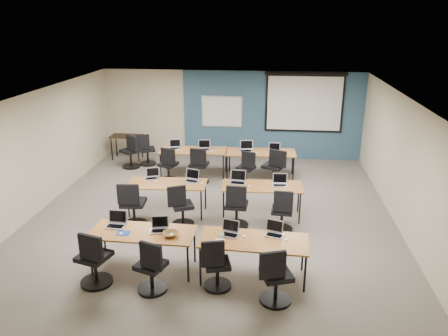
# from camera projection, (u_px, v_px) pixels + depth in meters

# --- Properties ---
(floor) EXTENTS (8.00, 9.00, 0.02)m
(floor) POSITION_uv_depth(u_px,v_px,m) (212.00, 216.00, 9.81)
(floor) COLOR #6B6354
(floor) RESTS_ON ground
(ceiling) EXTENTS (8.00, 9.00, 0.02)m
(ceiling) POSITION_uv_depth(u_px,v_px,m) (211.00, 97.00, 8.91)
(ceiling) COLOR white
(ceiling) RESTS_ON ground
(wall_back) EXTENTS (8.00, 0.04, 2.70)m
(wall_back) POSITION_uv_depth(u_px,v_px,m) (232.00, 115.00, 13.58)
(wall_back) COLOR beige
(wall_back) RESTS_ON ground
(wall_front) EXTENTS (8.00, 0.04, 2.70)m
(wall_front) POSITION_uv_depth(u_px,v_px,m) (159.00, 278.00, 5.14)
(wall_front) COLOR beige
(wall_front) RESTS_ON ground
(wall_left) EXTENTS (0.04, 9.00, 2.70)m
(wall_left) POSITION_uv_depth(u_px,v_px,m) (35.00, 153.00, 9.78)
(wall_left) COLOR beige
(wall_left) RESTS_ON ground
(wall_right) EXTENTS (0.04, 9.00, 2.70)m
(wall_right) POSITION_uv_depth(u_px,v_px,m) (405.00, 166.00, 8.94)
(wall_right) COLOR beige
(wall_right) RESTS_ON ground
(blue_accent_panel) EXTENTS (5.50, 0.04, 2.70)m
(blue_accent_panel) POSITION_uv_depth(u_px,v_px,m) (272.00, 116.00, 13.42)
(blue_accent_panel) COLOR #3D5977
(blue_accent_panel) RESTS_ON wall_back
(whiteboard) EXTENTS (1.28, 0.03, 0.98)m
(whiteboard) POSITION_uv_depth(u_px,v_px,m) (222.00, 112.00, 13.51)
(whiteboard) COLOR silver
(whiteboard) RESTS_ON wall_back
(projector_screen) EXTENTS (2.40, 0.10, 1.82)m
(projector_screen) POSITION_uv_depth(u_px,v_px,m) (304.00, 99.00, 13.08)
(projector_screen) COLOR black
(projector_screen) RESTS_ON wall_back
(training_table_front_left) EXTENTS (1.81, 0.76, 0.73)m
(training_table_front_left) POSITION_uv_depth(u_px,v_px,m) (143.00, 234.00, 7.58)
(training_table_front_left) COLOR brown
(training_table_front_left) RESTS_ON floor
(training_table_front_right) EXTENTS (1.83, 0.76, 0.73)m
(training_table_front_right) POSITION_uv_depth(u_px,v_px,m) (253.00, 242.00, 7.30)
(training_table_front_right) COLOR #A05C28
(training_table_front_right) RESTS_ON floor
(training_table_mid_left) EXTENTS (1.76, 0.73, 0.73)m
(training_table_mid_left) POSITION_uv_depth(u_px,v_px,m) (167.00, 185.00, 9.76)
(training_table_mid_left) COLOR #A6752C
(training_table_mid_left) RESTS_ON floor
(training_table_mid_right) EXTENTS (1.77, 0.74, 0.73)m
(training_table_mid_right) POSITION_uv_depth(u_px,v_px,m) (262.00, 187.00, 9.62)
(training_table_mid_right) COLOR brown
(training_table_mid_right) RESTS_ON floor
(training_table_back_left) EXTENTS (1.87, 0.78, 0.73)m
(training_table_back_left) POSITION_uv_depth(u_px,v_px,m) (194.00, 151.00, 12.16)
(training_table_back_left) COLOR #A06D3C
(training_table_back_left) RESTS_ON floor
(training_table_back_right) EXTENTS (1.91, 0.80, 0.73)m
(training_table_back_right) POSITION_uv_depth(u_px,v_px,m) (261.00, 153.00, 11.98)
(training_table_back_right) COLOR brown
(training_table_back_right) RESTS_ON floor
(laptop_0) EXTENTS (0.34, 0.29, 0.26)m
(laptop_0) POSITION_uv_depth(u_px,v_px,m) (116.00, 222.00, 7.76)
(laptop_0) COLOR #9D9DA9
(laptop_0) RESTS_ON training_table_front_left
(mouse_0) EXTENTS (0.09, 0.11, 0.03)m
(mouse_0) POSITION_uv_depth(u_px,v_px,m) (121.00, 234.00, 7.47)
(mouse_0) COLOR white
(mouse_0) RESTS_ON training_table_front_left
(task_chair_0) EXTENTS (0.55, 0.54, 1.02)m
(task_chair_0) POSITION_uv_depth(u_px,v_px,m) (94.00, 263.00, 7.18)
(task_chair_0) COLOR black
(task_chair_0) RESTS_ON floor
(laptop_1) EXTENTS (0.30, 0.26, 0.23)m
(laptop_1) POSITION_uv_depth(u_px,v_px,m) (159.00, 227.00, 7.59)
(laptop_1) COLOR #B4B4B4
(laptop_1) RESTS_ON training_table_front_left
(mouse_1) EXTENTS (0.09, 0.12, 0.04)m
(mouse_1) POSITION_uv_depth(u_px,v_px,m) (171.00, 234.00, 7.44)
(mouse_1) COLOR white
(mouse_1) RESTS_ON training_table_front_left
(task_chair_1) EXTENTS (0.51, 0.49, 0.97)m
(task_chair_1) POSITION_uv_depth(u_px,v_px,m) (151.00, 271.00, 7.00)
(task_chair_1) COLOR black
(task_chair_1) RESTS_ON floor
(laptop_2) EXTENTS (0.30, 0.26, 0.23)m
(laptop_2) POSITION_uv_depth(u_px,v_px,m) (230.00, 231.00, 7.46)
(laptop_2) COLOR #ADAEB6
(laptop_2) RESTS_ON training_table_front_right
(mouse_2) EXTENTS (0.08, 0.10, 0.03)m
(mouse_2) POSITION_uv_depth(u_px,v_px,m) (245.00, 236.00, 7.38)
(mouse_2) COLOR white
(mouse_2) RESTS_ON training_table_front_right
(task_chair_2) EXTENTS (0.46, 0.46, 0.95)m
(task_chair_2) POSITION_uv_depth(u_px,v_px,m) (216.00, 268.00, 7.09)
(task_chair_2) COLOR black
(task_chair_2) RESTS_ON floor
(laptop_3) EXTENTS (0.31, 0.26, 0.23)m
(laptop_3) POSITION_uv_depth(u_px,v_px,m) (274.00, 231.00, 7.44)
(laptop_3) COLOR #BABABA
(laptop_3) RESTS_ON training_table_front_right
(mouse_3) EXTENTS (0.08, 0.11, 0.03)m
(mouse_3) POSITION_uv_depth(u_px,v_px,m) (287.00, 240.00, 7.27)
(mouse_3) COLOR white
(mouse_3) RESTS_ON training_table_front_right
(task_chair_3) EXTENTS (0.52, 0.50, 0.99)m
(task_chair_3) POSITION_uv_depth(u_px,v_px,m) (275.00, 281.00, 6.73)
(task_chair_3) COLOR black
(task_chair_3) RESTS_ON floor
(laptop_4) EXTENTS (0.30, 0.26, 0.23)m
(laptop_4) POSITION_uv_depth(u_px,v_px,m) (152.00, 176.00, 10.01)
(laptop_4) COLOR #A6A6AA
(laptop_4) RESTS_ON training_table_mid_left
(mouse_4) EXTENTS (0.07, 0.10, 0.03)m
(mouse_4) POSITION_uv_depth(u_px,v_px,m) (156.00, 182.00, 9.80)
(mouse_4) COLOR white
(mouse_4) RESTS_ON training_table_mid_left
(task_chair_4) EXTENTS (0.56, 0.56, 1.03)m
(task_chair_4) POSITION_uv_depth(u_px,v_px,m) (133.00, 208.00, 9.20)
(task_chair_4) COLOR black
(task_chair_4) RESTS_ON floor
(laptop_5) EXTENTS (0.33, 0.28, 0.25)m
(laptop_5) POSITION_uv_depth(u_px,v_px,m) (192.00, 178.00, 9.86)
(laptop_5) COLOR #A4A5B0
(laptop_5) RESTS_ON training_table_mid_left
(mouse_5) EXTENTS (0.07, 0.11, 0.04)m
(mouse_5) POSITION_uv_depth(u_px,v_px,m) (202.00, 183.00, 9.71)
(mouse_5) COLOR white
(mouse_5) RESTS_ON training_table_mid_left
(task_chair_5) EXTENTS (0.51, 0.48, 0.96)m
(task_chair_5) POSITION_uv_depth(u_px,v_px,m) (181.00, 209.00, 9.24)
(task_chair_5) COLOR black
(task_chair_5) RESTS_ON floor
(laptop_6) EXTENTS (0.35, 0.30, 0.27)m
(laptop_6) POSITION_uv_depth(u_px,v_px,m) (238.00, 180.00, 9.76)
(laptop_6) COLOR #B3B3B7
(laptop_6) RESTS_ON training_table_mid_right
(mouse_6) EXTENTS (0.06, 0.10, 0.03)m
(mouse_6) POSITION_uv_depth(u_px,v_px,m) (249.00, 186.00, 9.55)
(mouse_6) COLOR white
(mouse_6) RESTS_ON training_table_mid_right
(task_chair_6) EXTENTS (0.52, 0.52, 1.00)m
(task_chair_6) POSITION_uv_depth(u_px,v_px,m) (236.00, 209.00, 9.18)
(task_chair_6) COLOR black
(task_chair_6) RESTS_ON floor
(laptop_7) EXTENTS (0.33, 0.28, 0.25)m
(laptop_7) POSITION_uv_depth(u_px,v_px,m) (280.00, 182.00, 9.61)
(laptop_7) COLOR #B1B1B1
(laptop_7) RESTS_ON training_table_mid_right
(mouse_7) EXTENTS (0.08, 0.11, 0.03)m
(mouse_7) POSITION_uv_depth(u_px,v_px,m) (284.00, 187.00, 9.48)
(mouse_7) COLOR white
(mouse_7) RESTS_ON training_table_mid_right
(task_chair_7) EXTENTS (0.48, 0.48, 0.97)m
(task_chair_7) POSITION_uv_depth(u_px,v_px,m) (282.00, 214.00, 8.99)
(task_chair_7) COLOR black
(task_chair_7) RESTS_ON floor
(laptop_8) EXTENTS (0.32, 0.27, 0.24)m
(laptop_8) POSITION_uv_depth(u_px,v_px,m) (174.00, 146.00, 12.26)
(laptop_8) COLOR #A4A4AB
(laptop_8) RESTS_ON training_table_back_left
(mouse_8) EXTENTS (0.06, 0.10, 0.03)m
(mouse_8) POSITION_uv_depth(u_px,v_px,m) (178.00, 150.00, 12.11)
(mouse_8) COLOR white
(mouse_8) RESTS_ON training_table_back_left
(task_chair_8) EXTENTS (0.51, 0.50, 0.98)m
(task_chair_8) POSITION_uv_depth(u_px,v_px,m) (168.00, 167.00, 11.74)
(task_chair_8) COLOR black
(task_chair_8) RESTS_ON floor
(laptop_9) EXTENTS (0.34, 0.29, 0.26)m
(laptop_9) POSITION_uv_depth(u_px,v_px,m) (204.00, 147.00, 12.17)
(laptop_9) COLOR #B7B8BA
(laptop_9) RESTS_ON training_table_back_left
(mouse_9) EXTENTS (0.07, 0.10, 0.04)m
(mouse_9) POSITION_uv_depth(u_px,v_px,m) (212.00, 151.00, 12.00)
(mouse_9) COLOR white
(mouse_9) RESTS_ON training_table_back_left
(task_chair_9) EXTENTS (0.53, 0.53, 1.01)m
(task_chair_9) POSITION_uv_depth(u_px,v_px,m) (199.00, 168.00, 11.63)
(task_chair_9) COLOR black
(task_chair_9) RESTS_ON floor
(laptop_10) EXTENTS (0.36, 0.31, 0.27)m
(laptop_10) POSITION_uv_depth(u_px,v_px,m) (246.00, 148.00, 12.06)
(laptop_10) COLOR silver
(laptop_10) RESTS_ON training_table_back_right
(mouse_10) EXTENTS (0.09, 0.11, 0.04)m
(mouse_10) POSITION_uv_depth(u_px,v_px,m) (256.00, 153.00, 11.87)
(mouse_10) COLOR white
(mouse_10) RESTS_ON training_table_back_right
(task_chair_10) EXTENTS (0.50, 0.47, 0.96)m
(task_chair_10) POSITION_uv_depth(u_px,v_px,m) (246.00, 171.00, 11.52)
(task_chair_10) COLOR black
(task_chair_10) RESTS_ON floor
(laptop_11) EXTENTS (0.32, 0.27, 0.24)m
(laptop_11) POSITION_uv_depth(u_px,v_px,m) (274.00, 150.00, 11.94)
(laptop_11) COLOR #A4A4A8
(laptop_11) RESTS_ON training_table_back_right
(mouse_11) EXTENTS (0.06, 0.10, 0.04)m
(mouse_11) POSITION_uv_depth(u_px,v_px,m) (284.00, 155.00, 11.68)
(mouse_11) COLOR white
(mouse_11) RESTS_ON training_table_back_right
(task_chair_11) EXTENTS (0.61, 0.57, 1.05)m
(task_chair_11) POSITION_uv_depth(u_px,v_px,m) (274.00, 171.00, 11.39)
(task_chair_11) COLOR black
(task_chair_11) RESTS_ON floor
(blue_mousepad) EXTENTS (0.24, 0.20, 0.01)m
(blue_mousepad) POSITION_uv_depth(u_px,v_px,m) (123.00, 233.00, 7.51)
(blue_mousepad) COLOR #17389F
(blue_mousepad) RESTS_ON training_table_front_left
(snack_bowl) EXTENTS (0.41, 0.41, 0.08)m
(snack_bowl) POSITION_uv_depth(u_px,v_px,m) (170.00, 234.00, 7.40)
(snack_bowl) COLOR brown
(snack_bowl) RESTS_ON training_table_front_left
(snack_plate) EXTENTS (0.18, 0.18, 0.01)m
(snack_plate) POSITION_uv_depth(u_px,v_px,m) (220.00, 241.00, 7.25)
(snack_plate) COLOR white
(snack_plate) RESTS_ON training_table_front_right
(coffee_cup) EXTENTS (0.07, 0.07, 0.06)m
(coffee_cup) POSITION_uv_depth(u_px,v_px,m) (222.00, 236.00, 7.33)
(coffee_cup) COLOR white
(coffee_cup) RESTS_ON snack_plate
(utility_table) EXTENTS (0.96, 0.54, 0.75)m
(utility_table) POSITION_uv_depth(u_px,v_px,m) (126.00, 138.00, 13.53)
(utility_table) COLOR black
(utility_table) RESTS_ON floor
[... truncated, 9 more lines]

